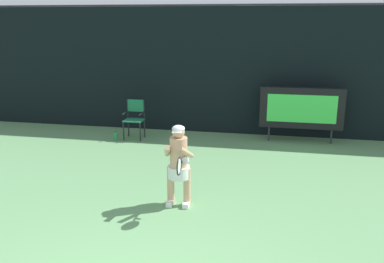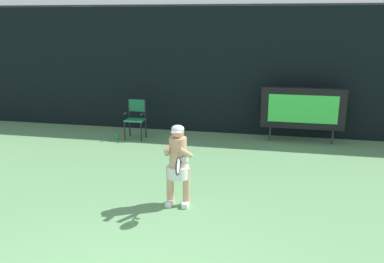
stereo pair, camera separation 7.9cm
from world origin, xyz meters
name	(u,v)px [view 1 (the left image)]	position (x,y,z in m)	size (l,w,h in m)	color
backdrop_screen	(218,71)	(0.00, 8.50, 1.81)	(18.00, 0.12, 3.66)	black
scoreboard	(301,108)	(2.34, 7.89, 0.95)	(2.20, 0.21, 1.50)	black
umpire_chair	(135,117)	(-2.18, 7.41, 0.62)	(0.52, 0.44, 1.08)	black
water_bottle	(116,136)	(-2.63, 7.07, 0.12)	(0.07, 0.07, 0.27)	#1C8E47
tennis_player	(179,162)	(-0.02, 3.44, 0.81)	(0.53, 0.61, 1.49)	white
tennis_racket	(179,166)	(0.12, 2.93, 0.94)	(0.03, 0.60, 0.31)	black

